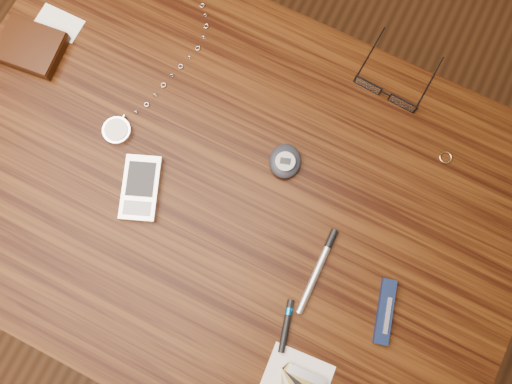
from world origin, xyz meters
TOP-DOWN VIEW (x-y plane):
  - ground at (0.00, 0.00)m, footprint 3.80×3.80m
  - desk at (0.00, 0.00)m, footprint 1.00×0.70m
  - wallet_and_card at (-0.42, 0.08)m, footprint 0.12×0.14m
  - eyeglasses at (0.16, 0.28)m, footprint 0.12×0.13m
  - gold_ring at (0.30, 0.22)m, footprint 0.03×0.03m
  - pocket_watch at (-0.21, 0.02)m, footprint 0.08×0.33m
  - pda_phone at (-0.13, -0.06)m, footprint 0.09×0.12m
  - pedometer at (0.06, 0.09)m, footprint 0.07×0.07m
  - pocket_knife at (0.31, -0.06)m, footprint 0.05×0.10m
  - silver_pen at (0.19, -0.04)m, footprint 0.02×0.14m
  - black_blue_pen at (0.18, -0.14)m, footprint 0.03×0.08m

SIDE VIEW (x-z plane):
  - ground at x=0.00m, z-range 0.00..0.00m
  - desk at x=0.00m, z-range 0.27..1.02m
  - gold_ring at x=0.30m, z-range 0.75..0.75m
  - black_blue_pen at x=0.18m, z-range 0.75..0.76m
  - silver_pen at x=0.19m, z-range 0.75..0.76m
  - pocket_watch at x=-0.21m, z-range 0.75..0.76m
  - pocket_knife at x=0.31m, z-range 0.75..0.76m
  - pda_phone at x=-0.13m, z-range 0.75..0.77m
  - pedometer at x=0.06m, z-range 0.75..0.77m
  - wallet_and_card at x=-0.42m, z-range 0.75..0.77m
  - eyeglasses at x=0.16m, z-range 0.75..0.77m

